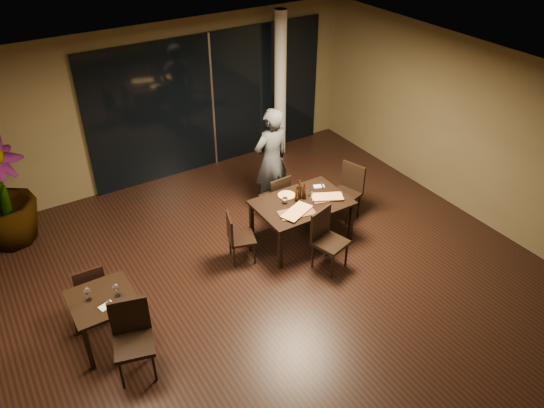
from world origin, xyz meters
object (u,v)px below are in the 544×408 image
Objects in this scene: chair_main_left at (237,235)px; chair_side_far at (90,288)px; chair_side_near at (132,334)px; bottle_c at (299,189)px; bottle_b at (304,191)px; side_table at (104,306)px; bottle_a at (297,194)px; chair_main_far at (277,196)px; main_table at (302,206)px; chair_main_near at (326,236)px; diner at (271,160)px; chair_main_right at (348,188)px.

chair_side_far is at bearing 107.22° from chair_main_left.
bottle_c is (3.26, 1.21, 0.35)m from chair_side_near.
bottle_c is at bearing 139.46° from bottle_b.
side_table is 0.78× the size of chair_side_near.
side_table is at bearing -170.43° from bottle_a.
bottle_b is (0.12, -0.63, 0.40)m from chair_main_far.
main_table is 0.71m from chair_main_far.
chair_side_near is at bearing 170.19° from chair_main_near.
chair_side_far is at bearing 9.74° from diner.
bottle_c is at bearing 80.59° from main_table.
chair_main_far is at bearing 95.78° from bottle_c.
bottle_c is (-0.09, -1.01, -0.04)m from diner.
chair_main_right is 1.16m from bottle_c.
chair_main_far is 3.12× the size of bottle_a.
chair_main_right is at bearing 130.33° from diner.
bottle_b reaches higher than chair_side_far.
chair_side_near is at bearing 27.06° from diner.
chair_main_near is 0.87m from bottle_b.
chair_side_near is at bearing -159.82° from bottle_a.
chair_main_right is (4.51, 0.67, -0.07)m from side_table.
chair_main_near is 1.14× the size of chair_main_left.
chair_main_far is at bearing -44.27° from chair_main_left.
bottle_c reaches higher than bottle_a.
bottle_c is at bearing 68.89° from chair_main_near.
chair_main_left reaches higher than side_table.
chair_main_right is (1.15, -0.51, 0.05)m from chair_main_far.
side_table is at bearing 94.84° from chair_side_far.
main_table is 4.43× the size of bottle_c.
chair_side_far is (-2.27, 0.00, 0.01)m from chair_main_left.
chair_main_left is at bearing 26.45° from chair_main_far.
chair_main_far is 1.42m from chair_main_near.
side_table is 2.75× the size of bottle_b.
bottle_b is at bearing -100.22° from chair_main_right.
bottle_a is at bearing 74.30° from chair_main_near.
bottle_a is (3.34, 0.56, 0.27)m from side_table.
main_table is 1.88× the size of side_table.
main_table is at bearing 69.59° from chair_main_near.
chair_side_far reaches higher than side_table.
chair_main_right reaches higher than main_table.
bottle_c is (3.44, 0.02, 0.43)m from chair_side_far.
main_table is 3.44m from side_table.
chair_main_far is at bearing 64.28° from diner.
chair_main_right is 1.12× the size of chair_side_far.
side_table is 0.60m from chair_side_far.
diner is (3.54, 1.03, 0.47)m from chair_side_far.
bottle_a is at bearing -150.13° from bottle_c.
chair_side_far is 2.59× the size of bottle_c.
side_table is 3.56m from chair_main_far.
bottle_a reaches higher than chair_main_right.
chair_main_left is 2.95× the size of bottle_b.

